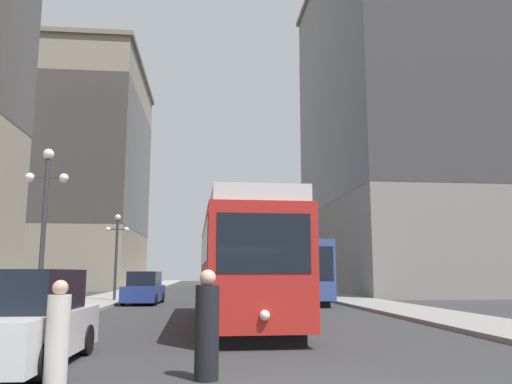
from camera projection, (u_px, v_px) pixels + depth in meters
sidewalk_left at (134, 291)px, 45.30m from camera, size 3.24×120.00×0.15m
sidewalk_right at (302, 291)px, 46.83m from camera, size 3.24×120.00×0.15m
streetcar at (240, 263)px, 17.69m from camera, size 2.86×12.66×3.89m
transit_bus at (289, 269)px, 30.41m from camera, size 2.91×11.35×3.45m
parked_car_left_near at (144, 289)px, 28.31m from camera, size 2.08×4.45×1.82m
parked_car_left_mid at (24, 321)px, 9.55m from camera, size 2.00×4.46×1.82m
pedestrian_crossing_near at (57, 335)px, 8.05m from camera, size 0.37×0.37×1.64m
pedestrian_crossing_far at (207, 328)px, 8.39m from camera, size 0.41×0.41×1.81m
lamp_post_left_near at (45, 207)px, 16.61m from camera, size 1.41×0.36×5.75m
lamp_post_left_far at (117, 243)px, 30.12m from camera, size 1.41×0.36×5.10m
building_left_corner at (75, 172)px, 58.76m from camera, size 15.58×21.77×26.11m
building_right_corner at (394, 115)px, 46.60m from camera, size 13.67×24.23×31.46m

